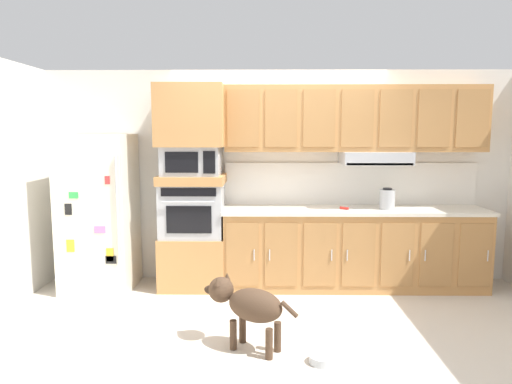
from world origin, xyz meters
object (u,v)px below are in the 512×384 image
refrigerator (99,212)px  electric_kettle (387,199)px  built_in_oven (193,210)px  screwdriver (345,208)px  dog_food_bowl (322,359)px  dog (247,304)px  microwave (192,161)px

refrigerator → electric_kettle: refrigerator is taller
built_in_oven → electric_kettle: size_ratio=2.92×
built_in_oven → screwdriver: bearing=-2.1°
built_in_oven → screwdriver: size_ratio=4.16×
refrigerator → screwdriver: size_ratio=10.45×
built_in_oven → dog_food_bowl: size_ratio=3.50×
refrigerator → electric_kettle: size_ratio=7.33×
built_in_oven → screwdriver: 1.72m
refrigerator → screwdriver: (2.78, 0.00, 0.05)m
refrigerator → built_in_oven: refrigerator is taller
electric_kettle → dog: 2.25m
built_in_oven → dog: size_ratio=0.87×
built_in_oven → dog_food_bowl: (1.26, -1.80, -0.87)m
refrigerator → microwave: refrigerator is taller
screwdriver → built_in_oven: bearing=177.9°
screwdriver → dog_food_bowl: (-0.46, -1.74, -0.90)m
electric_kettle → dog_food_bowl: size_ratio=1.20×
microwave → screwdriver: 1.80m
microwave → dog: (0.67, -1.56, -1.08)m
built_in_oven → microwave: bearing=-0.8°
dog_food_bowl → refrigerator: bearing=143.2°
dog_food_bowl → built_in_oven: bearing=125.0°
screwdriver → dog: bearing=-125.0°
screwdriver → dog: screwdriver is taller
microwave → electric_kettle: bearing=-1.2°
microwave → electric_kettle: size_ratio=2.68×
refrigerator → dog: size_ratio=2.19×
refrigerator → microwave: 1.21m
screwdriver → dog_food_bowl: bearing=-104.9°
built_in_oven → screwdriver: (1.72, -0.06, 0.03)m
microwave → dog: 2.01m
dog_food_bowl → dog: bearing=157.8°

